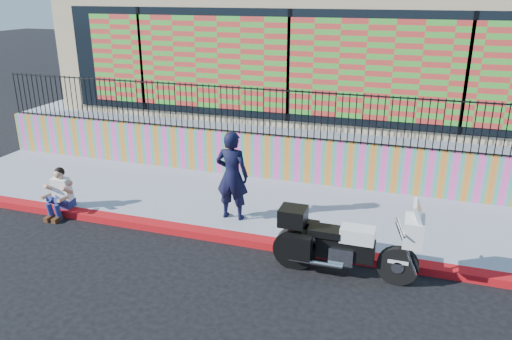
% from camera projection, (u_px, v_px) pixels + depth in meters
% --- Properties ---
extents(ground, '(90.00, 90.00, 0.00)m').
position_uv_depth(ground, '(232.00, 241.00, 9.86)').
color(ground, black).
rests_on(ground, ground).
extents(red_curb, '(16.00, 0.30, 0.15)m').
position_uv_depth(red_curb, '(232.00, 238.00, 9.83)').
color(red_curb, '#A30B0C').
rests_on(red_curb, ground).
extents(sidewalk, '(16.00, 3.00, 0.15)m').
position_uv_depth(sidewalk, '(258.00, 205.00, 11.31)').
color(sidewalk, '#8D94A9').
rests_on(sidewalk, ground).
extents(mural_wall, '(16.00, 0.20, 1.10)m').
position_uv_depth(mural_wall, '(278.00, 158.00, 12.52)').
color(mural_wall, '#FF43AF').
rests_on(mural_wall, sidewalk).
extents(metal_fence, '(15.80, 0.04, 1.20)m').
position_uv_depth(metal_fence, '(278.00, 113.00, 12.13)').
color(metal_fence, black).
rests_on(metal_fence, mural_wall).
extents(elevated_platform, '(16.00, 10.00, 1.25)m').
position_uv_depth(elevated_platform, '(318.00, 115.00, 17.10)').
color(elevated_platform, '#8D94A9').
rests_on(elevated_platform, ground).
extents(storefront_building, '(14.00, 8.06, 4.00)m').
position_uv_depth(storefront_building, '(320.00, 37.00, 16.01)').
color(storefront_building, tan).
rests_on(storefront_building, elevated_platform).
extents(police_motorcycle, '(2.45, 0.81, 1.53)m').
position_uv_depth(police_motorcycle, '(343.00, 242.00, 8.50)').
color(police_motorcycle, black).
rests_on(police_motorcycle, ground).
extents(police_officer, '(0.69, 0.45, 1.89)m').
position_uv_depth(police_officer, '(232.00, 176.00, 10.21)').
color(police_officer, black).
rests_on(police_officer, sidewalk).
extents(seated_man, '(0.54, 0.71, 1.06)m').
position_uv_depth(seated_man, '(59.00, 197.00, 10.79)').
color(seated_man, navy).
rests_on(seated_man, ground).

